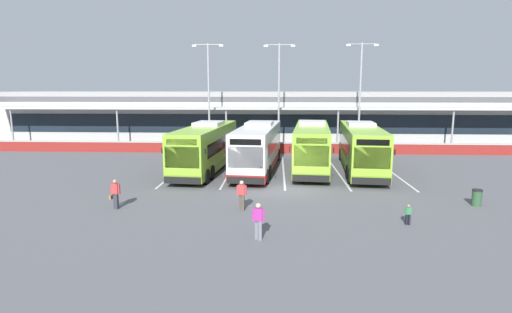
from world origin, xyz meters
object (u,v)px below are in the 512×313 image
at_px(coach_bus_centre, 312,147).
at_px(coach_bus_right_centre, 361,148).
at_px(lamp_post_west, 209,90).
at_px(lamp_post_east, 360,90).
at_px(coach_bus_leftmost, 206,148).
at_px(pedestrian_in_dark_coat, 242,194).
at_px(lamp_post_centre, 279,90).
at_px(pedestrian_near_bin, 258,220).
at_px(pedestrian_child, 408,214).
at_px(coach_bus_left_centre, 258,148).
at_px(litter_bin, 477,198).
at_px(pedestrian_with_handbag, 115,193).

height_order(coach_bus_centre, coach_bus_right_centre, same).
height_order(lamp_post_west, lamp_post_east, same).
distance_m(coach_bus_leftmost, pedestrian_in_dark_coat, 11.20).
bearing_deg(lamp_post_east, lamp_post_centre, 177.70).
relative_size(coach_bus_right_centre, lamp_post_west, 1.12).
bearing_deg(lamp_post_west, pedestrian_near_bin, -76.19).
distance_m(pedestrian_child, lamp_post_centre, 25.62).
bearing_deg(lamp_post_centre, coach_bus_centre, -76.34).
relative_size(coach_bus_left_centre, litter_bin, 13.25).
xyz_separation_m(lamp_post_west, lamp_post_centre, (7.36, 0.54, 0.00)).
distance_m(coach_bus_centre, litter_bin, 13.12).
bearing_deg(coach_bus_leftmost, litter_bin, -28.56).
bearing_deg(coach_bus_right_centre, lamp_post_centre, 119.52).
distance_m(coach_bus_leftmost, pedestrian_child, 17.25).
bearing_deg(pedestrian_in_dark_coat, pedestrian_with_handbag, -179.38).
relative_size(coach_bus_left_centre, coach_bus_right_centre, 1.00).
bearing_deg(lamp_post_west, lamp_post_east, 0.73).
height_order(coach_bus_leftmost, coach_bus_right_centre, same).
xyz_separation_m(coach_bus_leftmost, coach_bus_centre, (8.38, 1.00, 0.00)).
height_order(pedestrian_near_bin, litter_bin, pedestrian_near_bin).
bearing_deg(lamp_post_centre, coach_bus_leftmost, -116.20).
bearing_deg(lamp_post_east, lamp_post_west, -179.27).
bearing_deg(pedestrian_near_bin, coach_bus_leftmost, 108.01).
distance_m(coach_bus_right_centre, pedestrian_in_dark_coat, 13.85).
bearing_deg(lamp_post_centre, pedestrian_in_dark_coat, -95.29).
height_order(coach_bus_leftmost, lamp_post_west, lamp_post_west).
bearing_deg(coach_bus_leftmost, lamp_post_west, 98.05).
height_order(coach_bus_centre, lamp_post_east, lamp_post_east).
height_order(coach_bus_right_centre, lamp_post_west, lamp_post_west).
relative_size(pedestrian_with_handbag, lamp_post_east, 0.15).
distance_m(pedestrian_with_handbag, lamp_post_east, 28.51).
xyz_separation_m(pedestrian_with_handbag, lamp_post_west, (1.56, 21.80, 5.43)).
height_order(coach_bus_leftmost, pedestrian_with_handbag, coach_bus_leftmost).
distance_m(coach_bus_leftmost, lamp_post_west, 12.17).
bearing_deg(coach_bus_left_centre, pedestrian_with_handbag, -123.86).
relative_size(lamp_post_centre, lamp_post_east, 1.00).
bearing_deg(coach_bus_centre, pedestrian_near_bin, -102.87).
relative_size(coach_bus_leftmost, lamp_post_west, 1.12).
relative_size(coach_bus_left_centre, pedestrian_with_handbag, 7.61).
height_order(coach_bus_left_centre, lamp_post_east, lamp_post_east).
height_order(pedestrian_near_bin, lamp_post_centre, lamp_post_centre).
height_order(pedestrian_in_dark_coat, litter_bin, pedestrian_in_dark_coat).
relative_size(pedestrian_child, pedestrian_near_bin, 0.62).
bearing_deg(pedestrian_child, lamp_post_centre, 104.09).
xyz_separation_m(lamp_post_west, litter_bin, (18.26, -20.27, -5.82)).
bearing_deg(pedestrian_with_handbag, lamp_post_west, 85.92).
bearing_deg(pedestrian_child, lamp_post_west, 119.57).
distance_m(coach_bus_left_centre, coach_bus_right_centre, 8.11).
distance_m(coach_bus_centre, lamp_post_west, 14.95).
distance_m(coach_bus_left_centre, pedestrian_with_handbag, 13.02).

